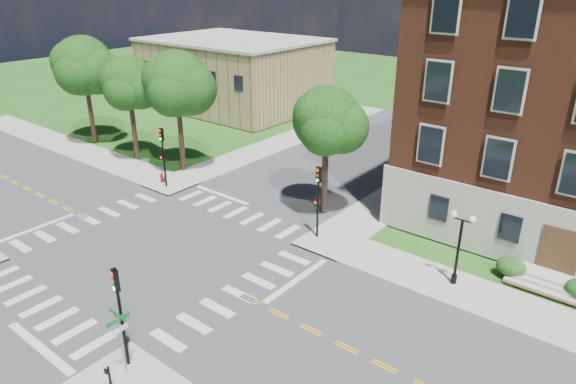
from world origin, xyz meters
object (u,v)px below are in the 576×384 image
Objects in this scene: push_button_post at (109,377)px; fire_hydrant at (162,178)px; traffic_signal_se at (119,306)px; traffic_signal_ne at (318,193)px; traffic_signal_nw at (163,150)px; street_sign_pole at (120,331)px; twin_lamp_west at (459,244)px.

push_button_post reaches higher than fire_hydrant.
traffic_signal_se and traffic_signal_ne have the same top height.
fire_hydrant is at bearing 157.67° from traffic_signal_nw.
fire_hydrant is at bearing -179.28° from traffic_signal_ne.
traffic_signal_nw is 2.96m from fire_hydrant.
traffic_signal_ne is 6.40× the size of fire_hydrant.
fire_hydrant is (-15.79, 14.50, -2.72)m from traffic_signal_se.
street_sign_pole is 22.06m from fire_hydrant.
street_sign_pole is at bearing -42.56° from fire_hydrant.
street_sign_pole is (15.10, -14.42, -0.88)m from traffic_signal_nw.
traffic_signal_se and traffic_signal_nw have the same top height.
push_button_post is 1.60× the size of fire_hydrant.
twin_lamp_west is 18.27m from push_button_post.
traffic_signal_nw is 20.90m from street_sign_pole.
twin_lamp_west is 3.53× the size of push_button_post.
push_button_post is 22.92m from fire_hydrant.
fire_hydrant is at bearing -178.75° from twin_lamp_west.
traffic_signal_nw is 1.55× the size of street_sign_pole.
twin_lamp_west is 24.52m from fire_hydrant.
twin_lamp_west is at bearing 60.13° from traffic_signal_se.
push_button_post is (0.36, -1.00, -1.51)m from street_sign_pole.
traffic_signal_nw reaches higher than street_sign_pole.
push_button_post is (-7.88, -16.40, -1.73)m from twin_lamp_west.
traffic_signal_se is 6.40× the size of fire_hydrant.
twin_lamp_west is (23.34, 0.98, -0.66)m from traffic_signal_nw.
street_sign_pole is 2.58× the size of push_button_post.
traffic_signal_ne is at bearing 92.95° from street_sign_pole.
twin_lamp_west is at bearing 61.85° from street_sign_pole.
twin_lamp_west is 1.36× the size of street_sign_pole.
fire_hydrant is at bearing 136.21° from push_button_post.
fire_hydrant is (-15.41, -0.19, -2.72)m from traffic_signal_ne.
traffic_signal_nw is at bearing 135.08° from push_button_post.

